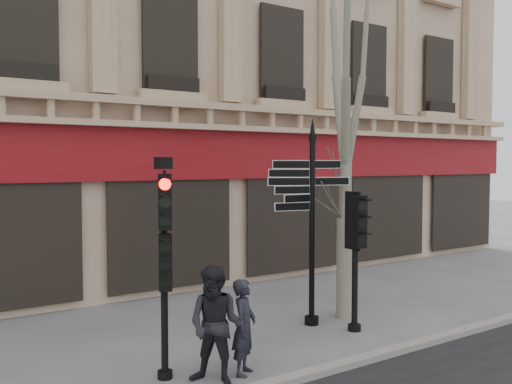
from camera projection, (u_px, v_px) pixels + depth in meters
ground at (291, 346)px, 10.54m from camera, size 80.00×80.00×0.00m
kerb at (344, 365)px, 9.39m from camera, size 80.00×0.25×0.12m
building at (74, 5)px, 20.29m from camera, size 28.00×15.52×18.00m
fingerpost at (312, 186)px, 11.78m from camera, size 2.39×2.39×4.32m
traffic_signal_main at (164, 240)px, 8.84m from camera, size 0.46×0.41×3.48m
traffic_signal_secondary at (355, 236)px, 11.39m from camera, size 0.50×0.38×2.74m
plane_tree at (346, 44)px, 12.21m from camera, size 3.18×3.18×8.46m
pedestrian_a at (244, 327)px, 9.10m from camera, size 0.67×0.64×1.54m
pedestrian_b at (216, 325)px, 8.70m from camera, size 1.08×1.12×1.82m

